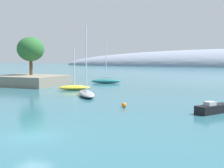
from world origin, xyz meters
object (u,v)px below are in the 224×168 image
(tree_clump_shore, at_px, (31,49))
(motorboat_black_foreground, at_px, (214,108))
(sailboat_grey_outer_mooring, at_px, (86,93))
(mooring_buoy_orange, at_px, (124,105))
(sailboat_yellow_near_shore, at_px, (75,87))
(sailboat_teal_mid_mooring, at_px, (106,81))

(tree_clump_shore, height_order, motorboat_black_foreground, tree_clump_shore)
(sailboat_grey_outer_mooring, relative_size, motorboat_black_foreground, 2.21)
(tree_clump_shore, height_order, mooring_buoy_orange, tree_clump_shore)
(mooring_buoy_orange, bearing_deg, sailboat_grey_outer_mooring, 141.61)
(motorboat_black_foreground, xyz_separation_m, mooring_buoy_orange, (-10.05, -0.68, -0.19))
(sailboat_yellow_near_shore, relative_size, sailboat_grey_outer_mooring, 0.72)
(sailboat_yellow_near_shore, height_order, motorboat_black_foreground, sailboat_yellow_near_shore)
(sailboat_teal_mid_mooring, bearing_deg, tree_clump_shore, 12.44)
(tree_clump_shore, distance_m, sailboat_yellow_near_shore, 18.06)
(mooring_buoy_orange, bearing_deg, sailboat_teal_mid_mooring, 119.35)
(sailboat_yellow_near_shore, bearing_deg, sailboat_grey_outer_mooring, 101.83)
(tree_clump_shore, relative_size, sailboat_grey_outer_mooring, 0.79)
(motorboat_black_foreground, bearing_deg, tree_clump_shore, -84.63)
(sailboat_yellow_near_shore, xyz_separation_m, sailboat_teal_mid_mooring, (-1.19, 15.78, 0.06))
(motorboat_black_foreground, bearing_deg, sailboat_yellow_near_shore, -86.52)
(sailboat_grey_outer_mooring, bearing_deg, sailboat_yellow_near_shore, -174.68)
(sailboat_grey_outer_mooring, xyz_separation_m, motorboat_black_foreground, (19.32, -6.66, -0.02))
(tree_clump_shore, xyz_separation_m, mooring_buoy_orange, (30.99, -20.69, -7.52))
(tree_clump_shore, relative_size, sailboat_teal_mid_mooring, 0.85)
(sailboat_yellow_near_shore, distance_m, mooring_buoy_orange, 21.29)
(tree_clump_shore, height_order, sailboat_yellow_near_shore, tree_clump_shore)
(sailboat_teal_mid_mooring, height_order, motorboat_black_foreground, sailboat_teal_mid_mooring)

